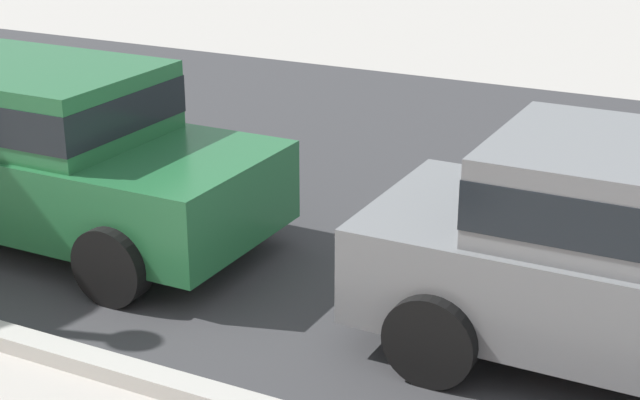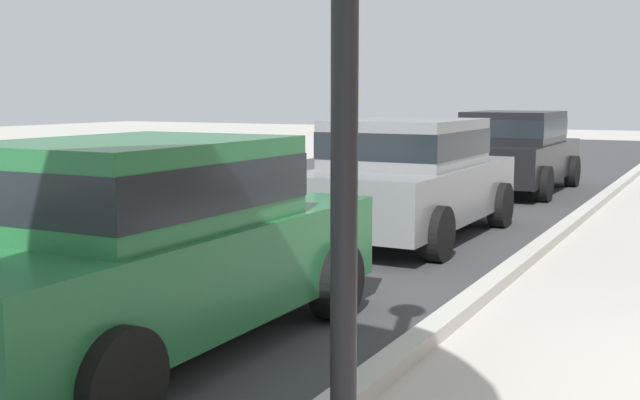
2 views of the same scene
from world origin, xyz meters
TOP-DOWN VIEW (x-y plane):
  - curb_stone at (0.00, 2.90)m, footprint 60.00×0.20m
  - parked_car_green at (-0.70, 4.65)m, footprint 4.11×1.94m
  - parked_car_grey at (4.58, 4.65)m, footprint 4.11×1.94m
  - parked_car_black at (10.27, 4.65)m, footprint 4.11×1.94m

SIDE VIEW (x-z plane):
  - curb_stone at x=0.00m, z-range 0.00..0.12m
  - parked_car_green at x=-0.70m, z-range 0.06..1.62m
  - parked_car_grey at x=4.58m, z-range 0.06..1.62m
  - parked_car_black at x=10.27m, z-range 0.06..1.62m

